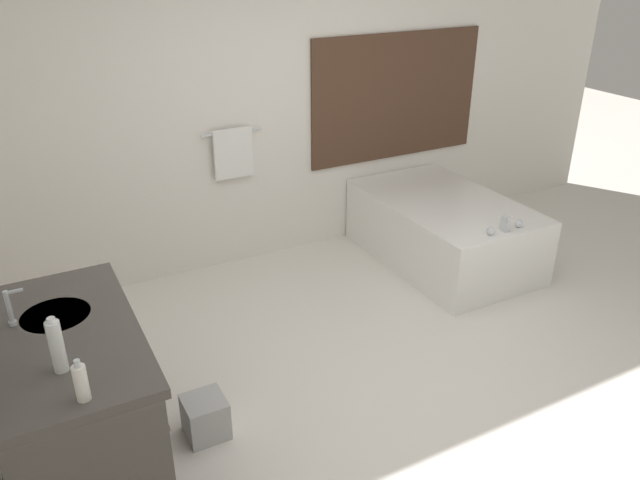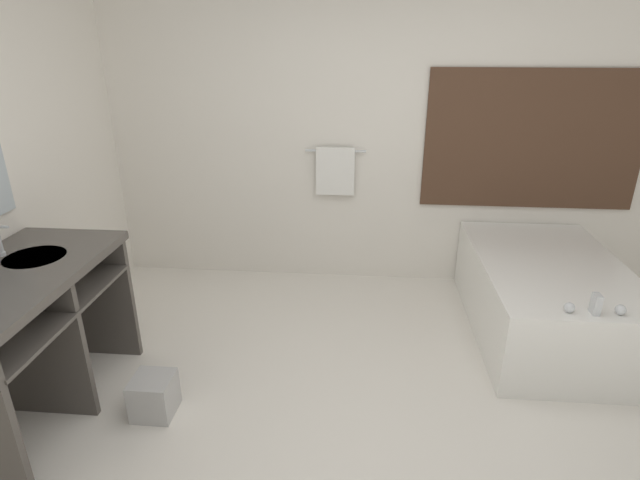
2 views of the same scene
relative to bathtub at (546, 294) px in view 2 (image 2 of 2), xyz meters
The scene contains 6 objects.
ground_plane 1.91m from the bathtub, 132.33° to the right, with size 16.00×16.00×0.00m, color silver.
wall_back_with_blinds 1.81m from the bathtub, 145.77° to the left, with size 7.40×0.13×2.70m.
vanity_counter 3.33m from the bathtub, 160.41° to the right, with size 0.67×1.22×0.90m.
sink_faucet 3.51m from the bathtub, 164.03° to the right, with size 0.09×0.04×0.18m.
bathtub is the anchor object (origin of this frame).
waste_bin 2.73m from the bathtub, 156.39° to the right, with size 0.23×0.23×0.24m.
Camera 2 is at (-0.08, -1.91, 2.02)m, focal length 28.00 mm.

